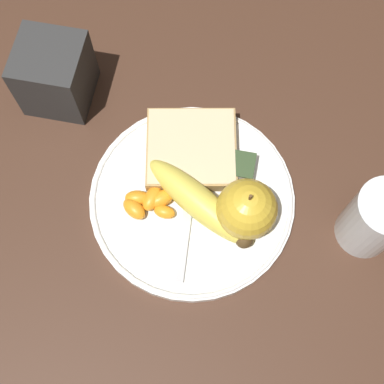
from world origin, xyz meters
TOP-DOWN VIEW (x-y plane):
  - ground_plane at (0.00, 0.00)m, footprint 3.00×3.00m
  - plate at (0.00, 0.00)m, footprint 0.25×0.25m
  - juice_glass at (0.21, 0.00)m, footprint 0.07×0.07m
  - apple at (0.07, -0.01)m, footprint 0.07×0.07m
  - banana at (0.01, -0.01)m, footprint 0.15×0.11m
  - bread_slice at (-0.01, 0.06)m, footprint 0.13×0.13m
  - fork at (-0.01, -0.01)m, footprint 0.03×0.17m
  - jam_packet at (0.05, 0.05)m, footprint 0.04×0.03m
  - orange_segment_0 at (-0.07, -0.02)m, footprint 0.03×0.02m
  - orange_segment_1 at (-0.04, 0.03)m, footprint 0.03×0.02m
  - orange_segment_2 at (-0.05, -0.01)m, footprint 0.03×0.04m
  - orange_segment_3 at (-0.02, 0.01)m, footprint 0.02×0.04m
  - orange_segment_4 at (-0.07, -0.03)m, footprint 0.04×0.03m
  - orange_segment_5 at (-0.03, -0.03)m, footprint 0.03×0.02m
  - orange_segment_6 at (-0.04, -0.01)m, footprint 0.04×0.04m
  - condiment_caddy at (-0.20, 0.12)m, footprint 0.08×0.08m

SIDE VIEW (x-z plane):
  - ground_plane at x=0.00m, z-range 0.00..0.00m
  - plate at x=0.00m, z-range 0.00..0.02m
  - fork at x=-0.01m, z-range 0.01..0.02m
  - orange_segment_5 at x=-0.03m, z-range 0.01..0.03m
  - orange_segment_1 at x=-0.04m, z-range 0.01..0.03m
  - orange_segment_0 at x=-0.07m, z-range 0.01..0.03m
  - orange_segment_4 at x=-0.07m, z-range 0.01..0.03m
  - orange_segment_6 at x=-0.04m, z-range 0.01..0.03m
  - orange_segment_3 at x=-0.02m, z-range 0.01..0.03m
  - orange_segment_2 at x=-0.05m, z-range 0.01..0.03m
  - jam_packet at x=0.05m, z-range 0.01..0.03m
  - bread_slice at x=-0.01m, z-range 0.01..0.03m
  - banana at x=0.01m, z-range 0.01..0.05m
  - condiment_caddy at x=-0.20m, z-range 0.00..0.09m
  - juice_glass at x=0.21m, z-range 0.00..0.10m
  - apple at x=0.07m, z-range 0.01..0.09m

